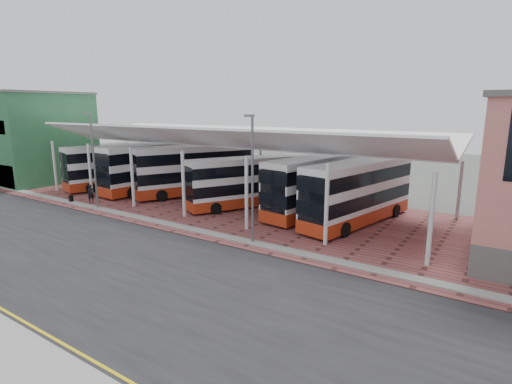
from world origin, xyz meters
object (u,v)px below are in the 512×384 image
Objects in this scene: bus_5 at (358,193)px; bus_4 at (316,185)px; bus_0 at (119,166)px; bus_3 at (245,182)px; bus_1 at (154,167)px; bus_2 at (194,170)px; pedestrian at (91,194)px.

bus_4 is at bearing 177.92° from bus_5.
bus_0 is at bearing -167.23° from bus_4.
bus_4 is 1.00× the size of bus_5.
bus_0 reaches higher than bus_3.
bus_4 reaches higher than bus_0.
bus_3 is (11.86, -0.46, -0.28)m from bus_1.
bus_2 reaches higher than bus_4.
bus_5 reaches higher than bus_3.
bus_2 reaches higher than bus_3.
bus_5 is at bearing 4.79° from bus_1.
bus_1 reaches higher than bus_5.
bus_4 is (6.01, 1.41, 0.18)m from bus_3.
bus_5 is (16.84, -0.71, -0.10)m from bus_2.
bus_3 is (7.02, -1.18, -0.28)m from bus_2.
bus_1 is 7.23m from pedestrian.
bus_1 is 4.89m from bus_2.
bus_5 is (26.20, 0.87, 0.03)m from bus_0.
bus_3 reaches higher than pedestrian.
bus_4 is at bearing 41.17° from bus_3.
bus_1 is 1.04× the size of bus_4.
bus_1 reaches higher than pedestrian.
bus_5 is (21.68, 0.02, -0.10)m from bus_1.
bus_3 is 0.89× the size of bus_4.
bus_4 is 6.96× the size of pedestrian.
bus_3 is (16.38, 0.40, -0.14)m from bus_0.
pedestrian is (-18.44, -7.99, -1.47)m from bus_4.
bus_1 is 17.89m from bus_4.
bus_1 reaches higher than bus_0.
bus_1 is at bearing -154.22° from bus_3.
bus_2 is 1.02× the size of bus_4.
bus_5 is at bearing 30.77° from bus_3.
bus_5 is (9.82, 0.48, 0.18)m from bus_3.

